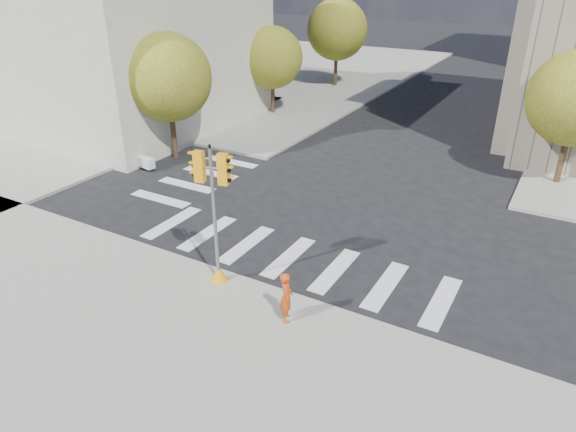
{
  "coord_description": "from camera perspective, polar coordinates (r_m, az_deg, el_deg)",
  "views": [
    {
      "loc": [
        7.65,
        -15.57,
        9.37
      ],
      "look_at": [
        0.35,
        -2.84,
        2.1
      ],
      "focal_mm": 32.0,
      "sensor_mm": 36.0,
      "label": 1
    }
  ],
  "objects": [
    {
      "name": "planter_wall",
      "position": [
        28.76,
        -18.38,
        6.83
      ],
      "size": [
        5.96,
        1.56,
        0.5
      ],
      "primitive_type": "cube",
      "rotation": [
        0.0,
        0.0,
        -0.2
      ],
      "color": "silver",
      "rests_on": "sidewalk_left_near"
    },
    {
      "name": "tree_lw_near",
      "position": [
        27.19,
        -13.21,
        14.74
      ],
      "size": [
        4.4,
        4.4,
        6.41
      ],
      "color": "#382616",
      "rests_on": "ground"
    },
    {
      "name": "sidewalk_far_left",
      "position": [
        50.78,
        -3.88,
        15.76
      ],
      "size": [
        28.0,
        40.0,
        0.15
      ],
      "primitive_type": "cube",
      "color": "gray",
      "rests_on": "ground"
    },
    {
      "name": "classical_building",
      "position": [
        36.45,
        -21.0,
        20.16
      ],
      "size": [
        19.0,
        15.0,
        12.7
      ],
      "color": "beige",
      "rests_on": "ground"
    },
    {
      "name": "tree_lw_far",
      "position": [
        43.8,
        5.49,
        19.92
      ],
      "size": [
        4.8,
        4.8,
        6.95
      ],
      "color": "#382616",
      "rests_on": "ground"
    },
    {
      "name": "traffic_signal",
      "position": [
        15.87,
        -8.08,
        -1.21
      ],
      "size": [
        1.08,
        0.56,
        4.59
      ],
      "rotation": [
        0.0,
        0.0,
        0.21
      ],
      "color": "orange",
      "rests_on": "sidewalk_near"
    },
    {
      "name": "ground",
      "position": [
        19.72,
        3.23,
        -2.06
      ],
      "size": [
        160.0,
        160.0,
        0.0
      ],
      "primitive_type": "plane",
      "color": "black",
      "rests_on": "ground"
    },
    {
      "name": "photographer",
      "position": [
        14.6,
        -0.19,
        -8.99
      ],
      "size": [
        0.61,
        0.67,
        1.54
      ],
      "primitive_type": "imported",
      "rotation": [
        0.0,
        0.0,
        2.12
      ],
      "color": "#C34112",
      "rests_on": "sidewalk_near"
    },
    {
      "name": "tree_lw_mid",
      "position": [
        35.15,
        -1.77,
        17.17
      ],
      "size": [
        4.0,
        4.0,
        5.77
      ],
      "color": "#382616",
      "rests_on": "ground"
    }
  ]
}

